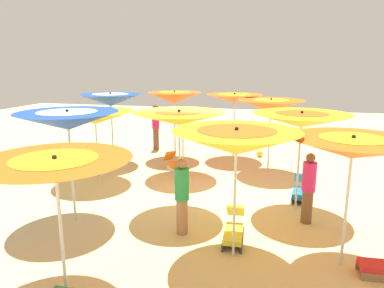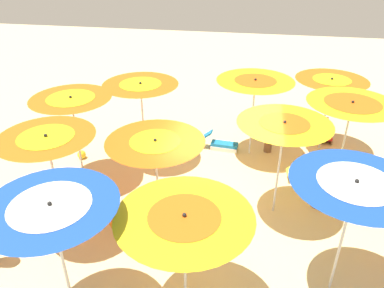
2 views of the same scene
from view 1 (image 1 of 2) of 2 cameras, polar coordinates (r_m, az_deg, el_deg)
The scene contains 20 objects.
ground at distance 9.88m, azimuth -0.38°, elevation -8.03°, with size 37.90×37.90×0.04m, color beige.
beach_umbrella_0 at distance 12.73m, azimuth -13.01°, elevation 6.97°, with size 2.10×2.10×2.53m.
beach_umbrella_1 at distance 10.82m, azimuth -15.39°, elevation 4.16°, with size 2.27×2.27×2.20m.
beach_umbrella_2 at distance 8.04m, azimuth -19.43°, elevation 3.61°, with size 2.19×2.19×2.56m.
beach_umbrella_3 at distance 5.42m, azimuth -21.18°, elevation -4.03°, with size 2.20×2.20×2.24m.
beach_umbrella_4 at distance 13.04m, azimuth -2.84°, elevation 7.50°, with size 1.97×1.97×2.55m.
beach_umbrella_5 at distance 10.92m, azimuth -1.50°, elevation 4.61°, with size 2.20×2.20×2.16m.
beach_umbrella_6 at distance 8.07m, azimuth -2.09°, elevation 4.15°, with size 2.10×2.10×2.49m.
beach_umbrella_7 at distance 6.13m, azimuth 7.16°, elevation 0.35°, with size 2.24×2.24×2.45m.
beach_umbrella_8 at distance 13.08m, azimuth 6.89°, elevation 7.32°, with size 2.06×2.06×2.48m.
beach_umbrella_9 at distance 11.57m, azimuth 12.63°, elevation 6.08°, with size 2.13×2.13×2.44m.
beach_umbrella_10 at distance 8.46m, azimuth 17.27°, elevation 3.69°, with size 2.22×2.22×2.46m.
beach_umbrella_11 at distance 6.41m, azimuth 24.52°, elevation -0.60°, with size 2.10×2.10×2.37m.
lounger_0 at distance 7.40m, azimuth 6.76°, elevation -13.61°, with size 1.28×0.46×0.62m.
lounger_2 at distance 9.85m, azimuth 16.87°, elevation -7.26°, with size 1.29×0.44×0.60m.
lounger_4 at distance 11.78m, azimuth -2.66°, elevation -3.42°, with size 1.16×1.09×0.60m.
beachgoer_0 at distance 8.26m, azimuth 18.30°, elevation -6.64°, with size 0.30×0.30×1.61m.
beachgoer_1 at distance 14.62m, azimuth -5.88°, elevation 2.94°, with size 0.30×0.30×1.90m.
beachgoer_2 at distance 7.35m, azimuth -1.64°, elevation -8.28°, with size 0.30×0.30×1.63m.
beach_ball at distance 13.83m, azimuth 10.88°, elevation -1.51°, with size 0.26×0.26×0.26m, color yellow.
Camera 1 is at (8.93, 2.34, 3.50)m, focal length 33.00 mm.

